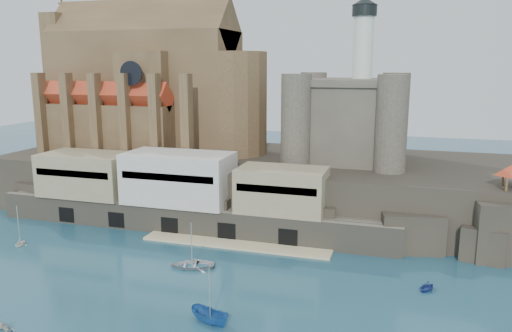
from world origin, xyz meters
The scene contains 10 objects.
ground centered at (0.00, 0.00, 0.00)m, with size 300.00×300.00×0.00m, color navy.
promontory centered at (-0.19, 39.37, 4.92)m, with size 100.00×36.00×10.00m.
quay centered at (-10.19, 23.07, 6.07)m, with size 70.00×12.00×13.05m.
church centered at (-24.13, 41.85, 22.13)m, with size 47.00×25.93×30.51m.
castle_keep centered at (16.08, 41.08, 18.31)m, with size 21.20×21.20×29.30m.
rock_outcrop centered at (42.00, 25.84, 4.02)m, with size 14.50×10.50×8.70m.
boat_2 centered at (7.20, -5.17, 0.00)m, with size 1.94×1.99×5.15m, color #1F559B.
boat_4 centered at (-29.96, 8.19, 0.00)m, with size 2.27×1.39×2.63m, color white.
boat_6 centered at (-0.96, 8.25, 0.00)m, with size 4.41×1.28×6.18m, color silver.
boat_7 centered at (30.00, 10.07, 0.00)m, with size 2.49×1.52×2.88m, color navy.
Camera 1 is at (26.46, -51.32, 27.63)m, focal length 35.00 mm.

